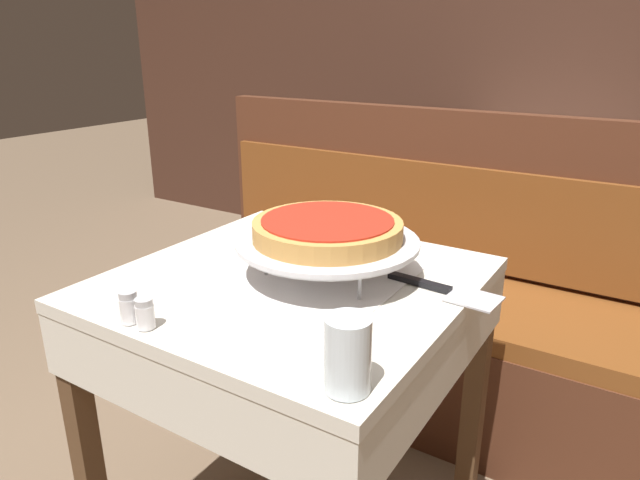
% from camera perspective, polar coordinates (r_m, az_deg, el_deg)
% --- Properties ---
extents(dining_table_front, '(0.75, 0.75, 0.77)m').
position_cam_1_polar(dining_table_front, '(1.31, -2.77, -8.04)').
color(dining_table_front, beige).
rests_on(dining_table_front, ground_plane).
extents(dining_table_rear, '(0.83, 0.83, 0.78)m').
position_cam_1_polar(dining_table_rear, '(2.85, 20.55, 5.90)').
color(dining_table_rear, beige).
rests_on(dining_table_rear, ground_plane).
extents(booth_bench, '(1.79, 0.53, 1.04)m').
position_cam_1_polar(booth_bench, '(2.14, 8.20, -7.43)').
color(booth_bench, '#4C2819').
rests_on(booth_bench, ground_plane).
extents(back_wall_panel, '(6.00, 0.04, 2.40)m').
position_cam_1_polar(back_wall_panel, '(3.28, 21.44, 17.04)').
color(back_wall_panel, '#3D2319').
rests_on(back_wall_panel, ground_plane).
extents(pizza_pan_stand, '(0.40, 0.40, 0.09)m').
position_cam_1_polar(pizza_pan_stand, '(1.23, 0.74, -0.32)').
color(pizza_pan_stand, '#ADADB2').
rests_on(pizza_pan_stand, dining_table_front).
extents(deep_dish_pizza, '(0.32, 0.32, 0.04)m').
position_cam_1_polar(deep_dish_pizza, '(1.22, 0.75, 1.11)').
color(deep_dish_pizza, '#C68E47').
rests_on(deep_dish_pizza, pizza_pan_stand).
extents(pizza_server, '(0.25, 0.09, 0.01)m').
position_cam_1_polar(pizza_server, '(1.21, 12.45, -4.93)').
color(pizza_server, '#BCBCC1').
rests_on(pizza_server, dining_table_front).
extents(water_glass_near, '(0.07, 0.07, 0.12)m').
position_cam_1_polar(water_glass_near, '(0.85, 2.78, -11.34)').
color(water_glass_near, silver).
rests_on(water_glass_near, dining_table_front).
extents(salt_shaker, '(0.03, 0.03, 0.06)m').
position_cam_1_polar(salt_shaker, '(1.11, -18.56, -6.35)').
color(salt_shaker, silver).
rests_on(salt_shaker, dining_table_front).
extents(pepper_shaker, '(0.03, 0.03, 0.06)m').
position_cam_1_polar(pepper_shaker, '(1.08, -17.11, -7.03)').
color(pepper_shaker, silver).
rests_on(pepper_shaker, dining_table_front).
extents(condiment_caddy, '(0.12, 0.12, 0.16)m').
position_cam_1_polar(condiment_caddy, '(2.75, 19.64, 8.97)').
color(condiment_caddy, black).
rests_on(condiment_caddy, dining_table_rear).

